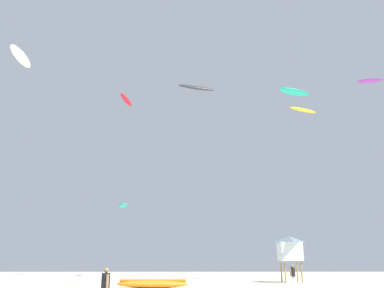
% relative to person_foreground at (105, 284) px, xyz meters
% --- Properties ---
extents(person_foreground, '(0.37, 0.49, 1.65)m').
position_rel_person_foreground_xyz_m(person_foreground, '(0.00, 0.00, 0.00)').
color(person_foreground, navy).
rests_on(person_foreground, ground).
extents(person_midground, '(0.47, 0.38, 1.66)m').
position_rel_person_foreground_xyz_m(person_midground, '(11.18, 12.04, 0.01)').
color(person_midground, silver).
rests_on(person_midground, ground).
extents(kite_grounded_near, '(5.33, 1.61, 0.65)m').
position_rel_person_foreground_xyz_m(kite_grounded_near, '(0.88, 12.36, -0.66)').
color(kite_grounded_near, orange).
rests_on(kite_grounded_near, ground).
extents(lifeguard_tower, '(2.30, 2.30, 4.15)m').
position_rel_person_foreground_xyz_m(lifeguard_tower, '(13.05, 19.76, 2.09)').
color(lifeguard_tower, '#8C704C').
rests_on(lifeguard_tower, ground).
extents(kite_aloft_2, '(3.00, 1.41, 0.44)m').
position_rel_person_foreground_xyz_m(kite_aloft_2, '(25.13, 23.69, 21.52)').
color(kite_aloft_2, purple).
extents(kite_aloft_3, '(3.76, 2.46, 0.47)m').
position_rel_person_foreground_xyz_m(kite_aloft_3, '(14.07, 17.38, 17.09)').
color(kite_aloft_3, '#19B29E').
extents(kite_aloft_4, '(1.69, 4.56, 0.99)m').
position_rel_person_foreground_xyz_m(kite_aloft_4, '(-5.40, 32.12, 22.66)').
color(kite_aloft_4, red).
extents(kite_aloft_5, '(1.57, 4.50, 0.54)m').
position_rel_person_foreground_xyz_m(kite_aloft_5, '(-12.85, 15.53, 19.92)').
color(kite_aloft_5, white).
extents(kite_aloft_6, '(2.30, 4.35, 0.54)m').
position_rel_person_foreground_xyz_m(kite_aloft_6, '(-5.63, 35.30, 8.19)').
color(kite_aloft_6, '#19B29E').
extents(kite_aloft_7, '(3.81, 2.60, 0.69)m').
position_rel_person_foreground_xyz_m(kite_aloft_7, '(16.36, 22.37, 17.21)').
color(kite_aloft_7, yellow).
extents(kite_aloft_8, '(3.32, 1.83, 0.75)m').
position_rel_person_foreground_xyz_m(kite_aloft_8, '(4.18, 12.35, 15.16)').
color(kite_aloft_8, '#2D2D33').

